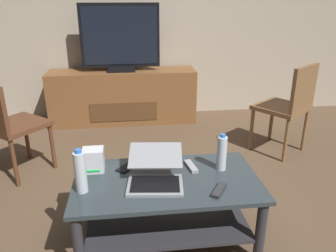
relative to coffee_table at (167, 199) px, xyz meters
The scene contains 14 objects.
ground_plane 0.34m from the coffee_table, 39.28° to the left, with size 7.68×7.68×0.00m, color brown.
back_wall 2.80m from the coffee_table, 87.42° to the left, with size 6.40×0.12×2.80m, color #B2A38C.
coffee_table is the anchor object (origin of this frame).
media_cabinet 2.27m from the coffee_table, 96.93° to the left, with size 1.77×0.42×0.65m.
television 2.36m from the coffee_table, 97.00° to the left, with size 0.91×0.20×0.77m.
dining_chair 1.77m from the coffee_table, 40.84° to the left, with size 0.61×0.61×0.90m.
side_chair 1.60m from the coffee_table, 140.53° to the left, with size 0.62×0.62×0.86m.
laptop 0.21m from the coffee_table, 166.84° to the right, with size 0.36×0.41×0.17m.
router_box 0.52m from the coffee_table, 159.34° to the left, with size 0.13×0.12×0.15m.
water_bottle_near 0.57m from the coffee_table, behind, with size 0.07×0.07×0.26m.
water_bottle_far 0.45m from the coffee_table, 13.34° to the left, with size 0.06×0.06×0.24m.
cell_phone 0.33m from the coffee_table, 144.67° to the left, with size 0.07×0.14×0.01m, color black.
tv_remote 0.36m from the coffee_table, 31.37° to the right, with size 0.04×0.16×0.02m, color #2D2D30.
soundbar_remote 0.26m from the coffee_table, 36.00° to the left, with size 0.04×0.16×0.02m, color #99999E.
Camera 1 is at (-0.32, -1.86, 1.50)m, focal length 35.75 mm.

